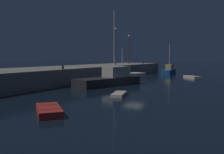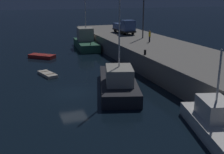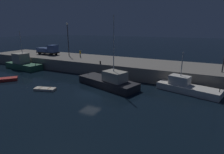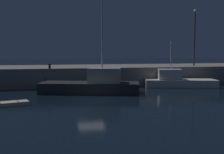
% 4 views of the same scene
% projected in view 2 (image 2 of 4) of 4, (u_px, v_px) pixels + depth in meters
% --- Properties ---
extents(ground_plane, '(320.00, 320.00, 0.00)m').
position_uv_depth(ground_plane, '(73.00, 93.00, 28.24)').
color(ground_plane, black).
extents(pier_quay, '(73.53, 10.44, 2.46)m').
position_uv_depth(pier_quay, '(197.00, 69.00, 32.54)').
color(pier_quay, gray).
rests_on(pier_quay, ground).
extents(fishing_boat_blue, '(9.71, 4.05, 8.54)m').
position_uv_depth(fishing_boat_blue, '(86.00, 42.00, 51.17)').
color(fishing_boat_blue, '#2D6647').
rests_on(fishing_boat_blue, ground).
extents(fishing_boat_white, '(11.17, 6.37, 11.06)m').
position_uv_depth(fishing_boat_white, '(118.00, 82.00, 28.61)').
color(fishing_boat_white, '#232328').
rests_on(fishing_boat_white, ground).
extents(fishing_boat_orange, '(9.29, 5.03, 5.84)m').
position_uv_depth(fishing_boat_orange, '(220.00, 127.00, 19.35)').
color(fishing_boat_orange, silver).
rests_on(fishing_boat_orange, ground).
extents(dinghy_orange_near, '(3.44, 2.08, 0.38)m').
position_uv_depth(dinghy_orange_near, '(48.00, 74.00, 34.20)').
color(dinghy_orange_near, beige).
rests_on(dinghy_orange_near, ground).
extents(dinghy_red_small, '(3.82, 4.05, 0.56)m').
position_uv_depth(dinghy_red_small, '(42.00, 56.00, 43.56)').
color(dinghy_red_small, '#B22823').
rests_on(dinghy_red_small, ground).
extents(lamp_post_west, '(0.44, 0.44, 7.85)m').
position_uv_depth(lamp_post_west, '(144.00, 9.00, 45.30)').
color(lamp_post_west, '#38383D').
rests_on(lamp_post_west, pier_quay).
extents(utility_truck, '(6.11, 2.20, 2.50)m').
position_uv_depth(utility_truck, '(124.00, 27.00, 51.41)').
color(utility_truck, black).
rests_on(utility_truck, pier_quay).
extents(dockworker, '(0.44, 0.44, 1.72)m').
position_uv_depth(dockworker, '(150.00, 35.00, 42.44)').
color(dockworker, black).
rests_on(dockworker, pier_quay).
extents(bollard_central, '(0.28, 0.28, 0.56)m').
position_uv_depth(bollard_central, '(145.00, 52.00, 33.85)').
color(bollard_central, black).
rests_on(bollard_central, pier_quay).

